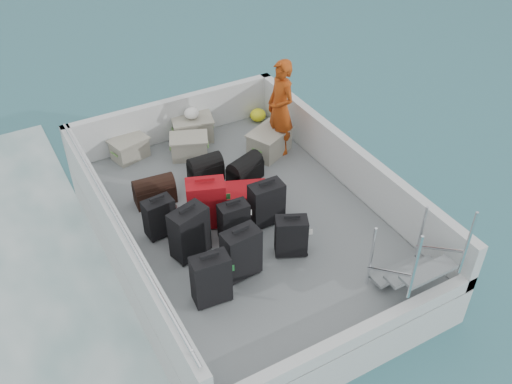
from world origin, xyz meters
TOP-DOWN VIEW (x-y plane):
  - ground at (0.00, 0.00)m, footprint 160.00×160.00m
  - ferry_hull at (0.00, 0.00)m, footprint 3.60×5.00m
  - deck at (0.00, 0.00)m, footprint 3.30×4.70m
  - deck_fittings at (0.35, -0.32)m, footprint 3.60×5.00m
  - suitcase_0 at (-1.03, -1.11)m, footprint 0.46×0.29m
  - suitcase_1 at (-0.93, -0.28)m, footprint 0.53×0.40m
  - suitcase_2 at (-1.13, 0.26)m, footprint 0.41×0.27m
  - suitcase_3 at (-0.53, -0.91)m, footprint 0.47×0.30m
  - suitcase_4 at (-0.31, -0.29)m, footprint 0.40×0.25m
  - suitcase_5 at (-0.50, 0.15)m, footprint 0.59×0.46m
  - suitcase_6 at (0.19, -0.89)m, footprint 0.47×0.39m
  - suitcase_7 at (0.22, -0.21)m, footprint 0.46×0.27m
  - suitcase_8 at (0.15, 0.29)m, footprint 0.77×0.65m
  - duffel_0 at (-0.94, 0.96)m, footprint 0.60×0.35m
  - duffel_1 at (-0.07, 1.09)m, footprint 0.50×0.31m
  - duffel_2 at (0.42, 0.77)m, footprint 0.61×0.47m
  - crate_0 at (-0.87, 2.20)m, footprint 0.60×0.48m
  - crate_1 at (-0.04, 1.77)m, footprint 0.66×0.57m
  - crate_2 at (0.22, 2.20)m, footprint 0.71×0.57m
  - crate_3 at (1.11, 1.23)m, footprint 0.76×0.67m
  - yellow_bag at (1.45, 2.20)m, footprint 0.28×0.26m
  - white_bag at (0.22, 2.20)m, footprint 0.24×0.24m
  - passenger at (1.30, 1.22)m, footprint 0.38×0.58m

SIDE VIEW (x-z plane):
  - ground at x=0.00m, z-range 0.00..0.00m
  - ferry_hull at x=0.00m, z-range 0.00..0.60m
  - deck at x=0.00m, z-range 0.60..0.62m
  - yellow_bag at x=1.45m, z-range 0.62..0.84m
  - suitcase_8 at x=0.15m, z-range 0.62..0.88m
  - crate_0 at x=-0.87m, z-range 0.62..0.94m
  - duffel_0 at x=-0.94m, z-range 0.62..0.94m
  - duffel_1 at x=-0.07m, z-range 0.62..0.94m
  - duffel_2 at x=0.42m, z-range 0.62..0.94m
  - crate_1 at x=-0.04m, z-range 0.62..0.95m
  - crate_2 at x=0.22m, z-range 0.62..0.99m
  - crate_3 at x=1.11m, z-range 0.62..1.01m
  - suitcase_6 at x=0.19m, z-range 0.62..1.18m
  - suitcase_2 at x=-1.13m, z-range 0.62..1.19m
  - suitcase_4 at x=-0.31m, z-range 0.62..1.19m
  - suitcase_7 at x=0.22m, z-range 0.62..1.26m
  - suitcase_0 at x=-1.03m, z-range 0.62..1.30m
  - suitcase_3 at x=-0.53m, z-range 0.62..1.31m
  - suitcase_5 at x=-0.50m, z-range 0.62..1.32m
  - suitcase_1 at x=-0.93m, z-range 0.62..1.33m
  - deck_fittings at x=0.35m, z-range 0.54..1.44m
  - white_bag at x=0.22m, z-range 0.99..1.17m
  - passenger at x=1.30m, z-range 0.62..2.17m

